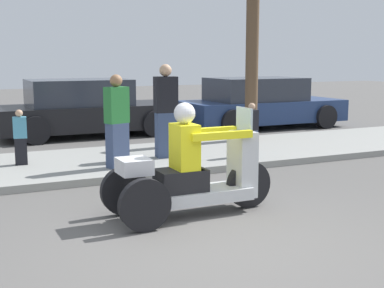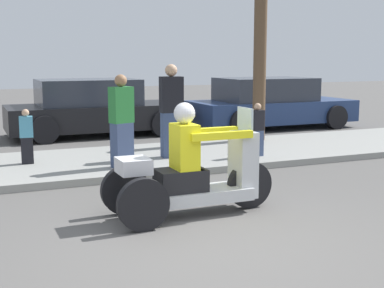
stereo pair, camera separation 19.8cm
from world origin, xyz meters
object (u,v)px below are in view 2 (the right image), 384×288
(spectator_mid_group, at_px, (171,113))
(spectator_with_child, at_px, (27,137))
(parked_car_lot_far, at_px, (94,109))
(parked_car_lot_center, at_px, (270,104))
(spectator_end_of_line, at_px, (257,131))
(tree_trunk, at_px, (260,59))
(motorcycle_trike, at_px, (192,175))
(spectator_near_curb, at_px, (122,123))

(spectator_mid_group, bearing_deg, spectator_with_child, 170.94)
(spectator_with_child, bearing_deg, parked_car_lot_far, 61.27)
(spectator_mid_group, bearing_deg, parked_car_lot_center, 40.09)
(spectator_end_of_line, bearing_deg, spectator_with_child, 166.70)
(spectator_with_child, relative_size, parked_car_lot_far, 0.22)
(spectator_end_of_line, height_order, tree_trunk, tree_trunk)
(motorcycle_trike, xyz_separation_m, spectator_end_of_line, (2.43, 2.60, 0.10))
(spectator_end_of_line, xyz_separation_m, tree_trunk, (1.05, 1.74, 1.29))
(spectator_with_child, bearing_deg, spectator_mid_group, -9.06)
(spectator_end_of_line, bearing_deg, parked_car_lot_far, 112.75)
(motorcycle_trike, xyz_separation_m, spectator_with_child, (-1.56, 3.54, 0.08))
(spectator_near_curb, height_order, spectator_mid_group, spectator_mid_group)
(motorcycle_trike, relative_size, tree_trunk, 0.61)
(parked_car_lot_center, bearing_deg, spectator_end_of_line, -124.06)
(spectator_mid_group, bearing_deg, spectator_near_curb, -153.51)
(spectator_with_child, xyz_separation_m, parked_car_lot_center, (6.80, 3.22, 0.08))
(spectator_mid_group, bearing_deg, tree_trunk, 25.27)
(parked_car_lot_center, relative_size, parked_car_lot_far, 1.03)
(spectator_with_child, bearing_deg, motorcycle_trike, -66.21)
(spectator_near_curb, xyz_separation_m, parked_car_lot_center, (5.38, 4.16, -0.20))
(motorcycle_trike, distance_m, spectator_end_of_line, 3.56)
(spectator_with_child, height_order, parked_car_lot_far, parked_car_lot_far)
(spectator_with_child, height_order, parked_car_lot_center, parked_car_lot_center)
(spectator_end_of_line, bearing_deg, motorcycle_trike, -133.07)
(spectator_with_child, distance_m, parked_car_lot_far, 4.24)
(tree_trunk, bearing_deg, spectator_near_curb, -154.36)
(spectator_with_child, xyz_separation_m, spectator_mid_group, (2.50, -0.40, 0.36))
(motorcycle_trike, relative_size, parked_car_lot_center, 0.48)
(spectator_near_curb, bearing_deg, spectator_end_of_line, -0.02)
(spectator_mid_group, xyz_separation_m, tree_trunk, (2.53, 1.19, 0.95))
(spectator_near_curb, height_order, parked_car_lot_far, spectator_near_curb)
(spectator_with_child, xyz_separation_m, spectator_end_of_line, (3.99, -0.94, 0.02))
(spectator_with_child, xyz_separation_m, parked_car_lot_far, (2.04, 3.71, 0.09))
(spectator_with_child, distance_m, parked_car_lot_center, 7.52)
(spectator_with_child, height_order, spectator_end_of_line, spectator_end_of_line)
(parked_car_lot_far, relative_size, tree_trunk, 1.23)
(parked_car_lot_far, bearing_deg, motorcycle_trike, -93.75)
(spectator_with_child, bearing_deg, tree_trunk, 8.98)
(motorcycle_trike, relative_size, spectator_with_child, 2.30)
(spectator_with_child, relative_size, spectator_mid_group, 0.56)
(tree_trunk, bearing_deg, spectator_end_of_line, -121.08)
(motorcycle_trike, distance_m, parked_car_lot_far, 7.27)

